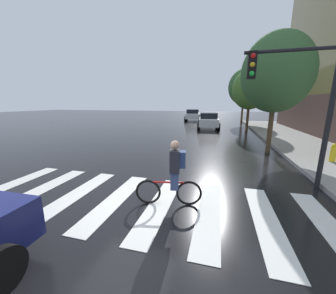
{
  "coord_description": "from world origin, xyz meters",
  "views": [
    {
      "loc": [
        2.38,
        -4.34,
        2.57
      ],
      "look_at": [
        0.57,
        2.5,
        0.97
      ],
      "focal_mm": 20.76,
      "sensor_mm": 36.0,
      "label": 1
    }
  ],
  "objects_px": {
    "sedan_mid": "(208,120)",
    "traffic_light_near": "(299,93)",
    "fire_hydrant": "(333,153)",
    "street_tree_far": "(244,87)",
    "sedan_far": "(193,115)",
    "street_tree_mid": "(250,89)",
    "cyclist": "(173,174)",
    "street_tree_near": "(277,73)"
  },
  "relations": [
    {
      "from": "cyclist",
      "to": "traffic_light_near",
      "type": "bearing_deg",
      "value": 32.04
    },
    {
      "from": "cyclist",
      "to": "traffic_light_near",
      "type": "xyz_separation_m",
      "value": [
        3.2,
        2.0,
        2.02
      ]
    },
    {
      "from": "sedan_mid",
      "to": "fire_hydrant",
      "type": "height_order",
      "value": "sedan_mid"
    },
    {
      "from": "sedan_mid",
      "to": "cyclist",
      "type": "distance_m",
      "value": 16.31
    },
    {
      "from": "sedan_mid",
      "to": "cyclist",
      "type": "bearing_deg",
      "value": -89.76
    },
    {
      "from": "street_tree_mid",
      "to": "cyclist",
      "type": "bearing_deg",
      "value": -103.21
    },
    {
      "from": "sedan_far",
      "to": "sedan_mid",
      "type": "bearing_deg",
      "value": -72.18
    },
    {
      "from": "cyclist",
      "to": "street_tree_far",
      "type": "distance_m",
      "value": 22.47
    },
    {
      "from": "sedan_far",
      "to": "street_tree_mid",
      "type": "relative_size",
      "value": 0.89
    },
    {
      "from": "traffic_light_near",
      "to": "street_tree_far",
      "type": "bearing_deg",
      "value": 88.42
    },
    {
      "from": "sedan_far",
      "to": "cyclist",
      "type": "bearing_deg",
      "value": -83.4
    },
    {
      "from": "street_tree_far",
      "to": "sedan_far",
      "type": "bearing_deg",
      "value": 153.61
    },
    {
      "from": "cyclist",
      "to": "traffic_light_near",
      "type": "relative_size",
      "value": 0.4
    },
    {
      "from": "cyclist",
      "to": "street_tree_mid",
      "type": "height_order",
      "value": "street_tree_mid"
    },
    {
      "from": "traffic_light_near",
      "to": "street_tree_near",
      "type": "xyz_separation_m",
      "value": [
        0.43,
        4.66,
        1.15
      ]
    },
    {
      "from": "sedan_mid",
      "to": "street_tree_far",
      "type": "xyz_separation_m",
      "value": [
        3.81,
        5.54,
        3.67
      ]
    },
    {
      "from": "fire_hydrant",
      "to": "street_tree_far",
      "type": "xyz_separation_m",
      "value": [
        -2.02,
        16.89,
        3.97
      ]
    },
    {
      "from": "sedan_far",
      "to": "street_tree_near",
      "type": "bearing_deg",
      "value": -70.53
    },
    {
      "from": "traffic_light_near",
      "to": "street_tree_mid",
      "type": "distance_m",
      "value": 13.36
    },
    {
      "from": "sedan_far",
      "to": "street_tree_far",
      "type": "height_order",
      "value": "street_tree_far"
    },
    {
      "from": "sedan_mid",
      "to": "sedan_far",
      "type": "height_order",
      "value": "sedan_far"
    },
    {
      "from": "cyclist",
      "to": "street_tree_mid",
      "type": "relative_size",
      "value": 0.3
    },
    {
      "from": "traffic_light_near",
      "to": "sedan_mid",
      "type": "bearing_deg",
      "value": 102.85
    },
    {
      "from": "street_tree_near",
      "to": "street_tree_mid",
      "type": "distance_m",
      "value": 8.67
    },
    {
      "from": "cyclist",
      "to": "fire_hydrant",
      "type": "xyz_separation_m",
      "value": [
        5.77,
        4.96,
        -0.31
      ]
    },
    {
      "from": "cyclist",
      "to": "traffic_light_near",
      "type": "distance_m",
      "value": 4.28
    },
    {
      "from": "fire_hydrant",
      "to": "cyclist",
      "type": "bearing_deg",
      "value": -139.31
    },
    {
      "from": "sedan_mid",
      "to": "street_tree_near",
      "type": "xyz_separation_m",
      "value": [
        3.7,
        -9.65,
        3.18
      ]
    },
    {
      "from": "sedan_mid",
      "to": "street_tree_near",
      "type": "bearing_deg",
      "value": -69.04
    },
    {
      "from": "sedan_far",
      "to": "street_tree_near",
      "type": "distance_m",
      "value": 19.87
    },
    {
      "from": "traffic_light_near",
      "to": "street_tree_far",
      "type": "relative_size",
      "value": 0.63
    },
    {
      "from": "sedan_far",
      "to": "cyclist",
      "type": "distance_m",
      "value": 25.32
    },
    {
      "from": "street_tree_mid",
      "to": "street_tree_far",
      "type": "distance_m",
      "value": 6.56
    },
    {
      "from": "fire_hydrant",
      "to": "street_tree_mid",
      "type": "distance_m",
      "value": 11.08
    },
    {
      "from": "traffic_light_near",
      "to": "fire_hydrant",
      "type": "relative_size",
      "value": 5.38
    },
    {
      "from": "sedan_far",
      "to": "traffic_light_near",
      "type": "bearing_deg",
      "value": -75.22
    },
    {
      "from": "fire_hydrant",
      "to": "traffic_light_near",
      "type": "bearing_deg",
      "value": -130.99
    },
    {
      "from": "street_tree_near",
      "to": "fire_hydrant",
      "type": "bearing_deg",
      "value": -38.48
    },
    {
      "from": "sedan_far",
      "to": "street_tree_mid",
      "type": "xyz_separation_m",
      "value": [
        6.51,
        -9.82,
        2.93
      ]
    },
    {
      "from": "sedan_mid",
      "to": "traffic_light_near",
      "type": "height_order",
      "value": "traffic_light_near"
    },
    {
      "from": "cyclist",
      "to": "street_tree_near",
      "type": "height_order",
      "value": "street_tree_near"
    },
    {
      "from": "street_tree_far",
      "to": "fire_hydrant",
      "type": "bearing_deg",
      "value": -83.17
    }
  ]
}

